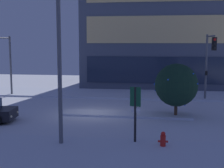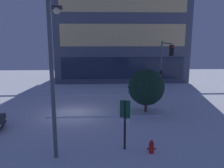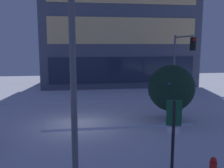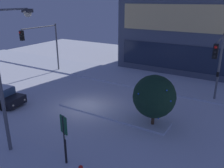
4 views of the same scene
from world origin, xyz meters
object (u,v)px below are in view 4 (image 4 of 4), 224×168
(traffic_light_corner_far_right, at_px, (218,60))
(parking_info_sign, at_px, (64,135))
(traffic_light_corner_far_left, at_px, (43,40))
(decorated_tree_median, at_px, (154,96))
(street_lamp_arched, at_px, (8,62))

(traffic_light_corner_far_right, xyz_separation_m, parking_info_sign, (-5.26, -11.74, -2.08))
(traffic_light_corner_far_right, bearing_deg, parking_info_sign, -24.16)
(traffic_light_corner_far_left, bearing_deg, parking_info_sign, 49.15)
(traffic_light_corner_far_right, relative_size, parking_info_sign, 1.99)
(decorated_tree_median, bearing_deg, traffic_light_corner_far_left, 162.42)
(parking_info_sign, bearing_deg, street_lamp_arched, 107.03)
(parking_info_sign, bearing_deg, traffic_light_corner_far_right, -7.69)
(parking_info_sign, xyz_separation_m, decorated_tree_median, (2.33, 6.28, 0.35))
(decorated_tree_median, bearing_deg, traffic_light_corner_far_right, 61.75)
(street_lamp_arched, xyz_separation_m, parking_info_sign, (3.59, 0.04, -3.30))
(traffic_light_corner_far_left, height_order, parking_info_sign, traffic_light_corner_far_left)
(parking_info_sign, distance_m, decorated_tree_median, 6.71)
(traffic_light_corner_far_right, height_order, parking_info_sign, traffic_light_corner_far_right)
(traffic_light_corner_far_right, bearing_deg, street_lamp_arched, -36.95)
(street_lamp_arched, relative_size, parking_info_sign, 2.76)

